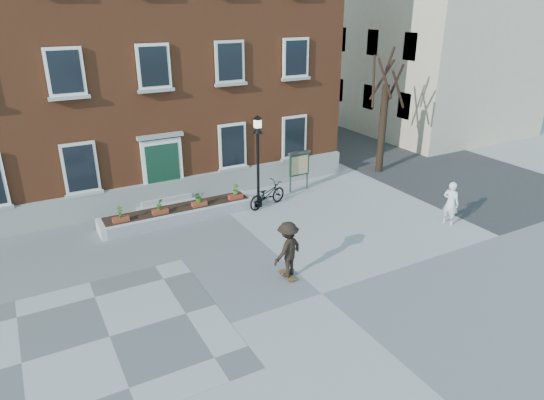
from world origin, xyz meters
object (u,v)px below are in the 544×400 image
bystander (451,203)px  skateboarder (288,249)px  bicycle (267,195)px  parked_car (306,118)px  notice_board (299,165)px  lamp_post (258,149)px

bystander → skateboarder: skateboarder is taller
bicycle → bystander: bearing=-149.8°
bystander → skateboarder: size_ratio=0.92×
parked_car → notice_board: size_ratio=2.31×
bystander → lamp_post: bearing=32.4°
parked_car → lamp_post: bearing=-122.8°
bystander → notice_board: 6.76m
bystander → parked_car: bearing=-27.7°
bystander → bicycle: bearing=31.6°
bicycle → notice_board: notice_board is taller
parked_car → bystander: bystander is taller
notice_board → skateboarder: size_ratio=0.98×
lamp_post → skateboarder: 6.05m
bystander → notice_board: bearing=13.3°
parked_car → lamp_post: size_ratio=1.10×
bicycle → skateboarder: bearing=141.2°
skateboarder → bicycle: bearing=68.0°
bystander → skateboarder: (-7.55, -0.38, 0.11)m
lamp_post → bystander: bearing=-42.2°
bicycle → parked_car: (8.83, 10.77, 0.18)m
parked_car → skateboarder: 19.56m
bystander → notice_board: size_ratio=0.94×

